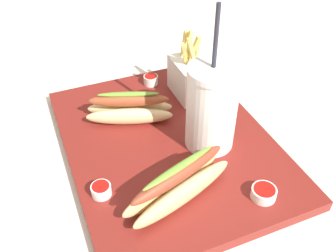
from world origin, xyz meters
The scene contains 9 objects.
ground_plane centered at (0.00, 0.00, -0.01)m, with size 2.40×2.40×0.02m, color silver.
food_tray centered at (0.00, 0.00, 0.01)m, with size 0.45×0.35×0.02m, color maroon.
soda_cup centered at (-0.03, -0.06, 0.10)m, with size 0.09×0.09×0.25m.
fries_basket centered at (0.11, -0.10, 0.06)m, with size 0.09×0.07×0.14m.
hot_dog_1 centered at (-0.13, 0.03, 0.05)m, with size 0.11×0.19×0.07m.
hot_dog_2 centered at (0.08, 0.04, 0.04)m, with size 0.10×0.17×0.06m.
ketchup_cup_1 centered at (-0.17, -0.08, 0.03)m, with size 0.04×0.04×0.02m.
ketchup_cup_2 centered at (0.18, -0.03, 0.03)m, with size 0.03×0.03×0.02m.
ketchup_cup_3 centered at (-0.08, 0.14, 0.03)m, with size 0.03×0.03×0.02m.
Camera 1 is at (-0.46, 0.19, 0.46)m, focal length 40.41 mm.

